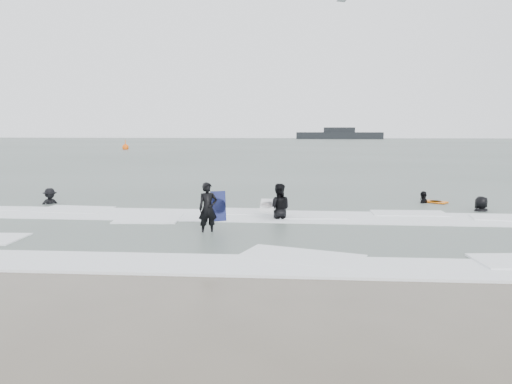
# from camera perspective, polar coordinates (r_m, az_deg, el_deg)

# --- Properties ---
(ground) EXTENTS (320.00, 320.00, 0.00)m
(ground) POSITION_cam_1_polar(r_m,az_deg,el_deg) (12.72, -2.13, -7.77)
(ground) COLOR brown
(ground) RESTS_ON ground
(sea) EXTENTS (320.00, 320.00, 0.00)m
(sea) POSITION_cam_1_polar(r_m,az_deg,el_deg) (92.25, 4.38, 5.23)
(sea) COLOR #47544C
(sea) RESTS_ON ground
(surfer_centre) EXTENTS (0.72, 0.62, 1.66)m
(surfer_centre) POSITION_cam_1_polar(r_m,az_deg,el_deg) (15.80, -5.48, -4.82)
(surfer_centre) COLOR black
(surfer_centre) RESTS_ON ground
(surfer_wading) EXTENTS (0.95, 0.75, 1.89)m
(surfer_wading) POSITION_cam_1_polar(r_m,az_deg,el_deg) (18.10, 2.57, -3.25)
(surfer_wading) COLOR black
(surfer_wading) RESTS_ON ground
(surfer_breaker) EXTENTS (1.17, 1.13, 1.60)m
(surfer_breaker) POSITION_cam_1_polar(r_m,az_deg,el_deg) (23.34, -22.45, -1.42)
(surfer_breaker) COLOR black
(surfer_breaker) RESTS_ON ground
(surfer_right_near) EXTENTS (0.85, 1.09, 1.72)m
(surfer_right_near) POSITION_cam_1_polar(r_m,az_deg,el_deg) (23.20, 18.58, -1.29)
(surfer_right_near) COLOR black
(surfer_right_near) RESTS_ON ground
(surfer_right_far) EXTENTS (1.03, 0.86, 1.80)m
(surfer_right_far) POSITION_cam_1_polar(r_m,az_deg,el_deg) (21.68, 24.31, -2.14)
(surfer_right_far) COLOR black
(surfer_right_far) RESTS_ON ground
(surf_foam) EXTENTS (30.03, 9.06, 0.09)m
(surf_foam) POSITION_cam_1_polar(r_m,az_deg,el_deg) (16.29, -0.43, -4.28)
(surf_foam) COLOR white
(surf_foam) RESTS_ON ground
(bodyboards) EXTENTS (9.27, 7.48, 1.25)m
(bodyboards) POSITION_cam_1_polar(r_m,az_deg,el_deg) (18.73, 7.40, -1.40)
(bodyboards) COLOR #10164B
(bodyboards) RESTS_ON ground
(buoy) EXTENTS (1.00, 1.00, 1.65)m
(buoy) POSITION_cam_1_polar(r_m,az_deg,el_deg) (80.55, -14.69, 4.97)
(buoy) COLOR #F4550A
(buoy) RESTS_ON ground
(vessel_horizon) EXTENTS (26.73, 4.77, 3.63)m
(vessel_horizon) POSITION_cam_1_polar(r_m,az_deg,el_deg) (159.35, 9.48, 6.46)
(vessel_horizon) COLOR black
(vessel_horizon) RESTS_ON ground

